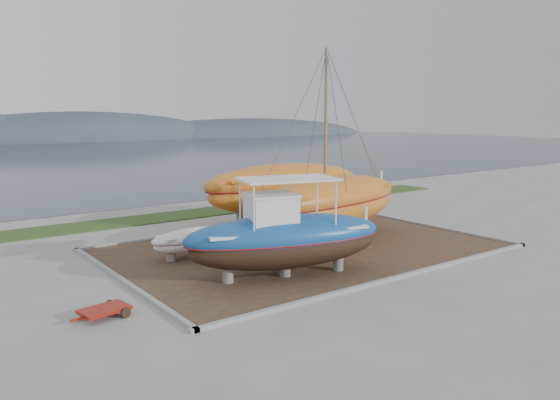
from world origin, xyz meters
TOP-DOWN VIEW (x-y plane):
  - ground at (0.00, 0.00)m, footprint 140.00×140.00m
  - dirt_patch at (0.00, 4.00)m, footprint 18.00×12.00m
  - curb_frame at (0.00, 4.00)m, footprint 18.60×12.60m
  - grass_strip at (0.00, 15.50)m, footprint 44.00×3.00m
  - sea at (0.00, 70.00)m, footprint 260.00×100.00m
  - blue_caique at (-3.56, 0.77)m, footprint 8.69×4.72m
  - white_dinghy at (-5.04, 5.64)m, footprint 4.37×1.79m
  - orange_sailboat at (1.94, 4.19)m, footprint 10.61×4.75m
  - orange_bare_hull at (3.03, 9.63)m, footprint 10.70×3.79m
  - red_trailer at (-10.92, 0.75)m, footprint 2.43×1.49m

SIDE VIEW (x-z plane):
  - ground at x=0.00m, z-range 0.00..0.00m
  - sea at x=0.00m, z-range -0.02..0.02m
  - dirt_patch at x=0.00m, z-range 0.00..0.06m
  - grass_strip at x=0.00m, z-range 0.00..0.08m
  - curb_frame at x=0.00m, z-range 0.00..0.15m
  - red_trailer at x=-10.92m, z-range 0.00..0.32m
  - white_dinghy at x=-5.04m, z-range 0.06..1.35m
  - orange_bare_hull at x=3.03m, z-range 0.06..3.51m
  - blue_caique at x=-3.56m, z-range 0.06..4.05m
  - orange_sailboat at x=1.94m, z-range 0.06..9.68m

